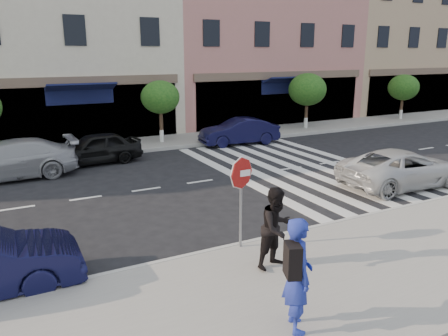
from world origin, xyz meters
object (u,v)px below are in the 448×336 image
(car_far_mid, at_px, (95,148))
(car_near_right, at_px, (403,168))
(stop_sign, at_px, (241,181))
(car_far_left, at_px, (8,160))
(walker, at_px, (277,228))
(photographer, at_px, (298,275))
(car_far_right, at_px, (239,131))

(car_far_mid, bearing_deg, car_near_right, 43.08)
(stop_sign, xyz_separation_m, car_far_left, (-4.50, 9.27, -1.04))
(stop_sign, distance_m, car_far_mid, 10.23)
(stop_sign, relative_size, walker, 1.24)
(photographer, bearing_deg, walker, -3.86)
(stop_sign, xyz_separation_m, photographer, (-0.72, -3.08, -0.63))
(car_far_right, bearing_deg, stop_sign, -23.01)
(car_far_mid, height_order, car_far_right, car_far_right)
(photographer, distance_m, car_near_right, 9.69)
(photographer, distance_m, car_far_left, 12.92)
(stop_sign, relative_size, photographer, 1.13)
(car_far_left, xyz_separation_m, car_far_mid, (3.28, 0.83, -0.05))
(walker, bearing_deg, car_far_mid, 84.31)
(walker, relative_size, car_near_right, 0.38)
(walker, relative_size, car_far_right, 0.44)
(car_near_right, height_order, car_far_right, car_far_right)
(car_near_right, bearing_deg, stop_sign, 107.32)
(walker, distance_m, car_far_left, 11.44)
(stop_sign, bearing_deg, photographer, -102.07)
(stop_sign, distance_m, photographer, 3.22)
(car_near_right, relative_size, car_far_mid, 1.21)
(car_far_left, height_order, car_far_mid, car_far_left)
(photographer, distance_m, car_far_mid, 13.19)
(walker, bearing_deg, photographer, -128.01)
(car_near_right, height_order, car_far_left, car_far_left)
(car_near_right, bearing_deg, photographer, 124.10)
(stop_sign, height_order, car_far_mid, stop_sign)
(walker, height_order, car_near_right, walker)
(photographer, xyz_separation_m, car_far_mid, (-0.50, 13.18, -0.46))
(walker, xyz_separation_m, car_near_right, (7.36, 3.13, -0.38))
(photographer, height_order, car_near_right, photographer)
(car_far_mid, xyz_separation_m, car_far_right, (7.27, 0.67, 0.00))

